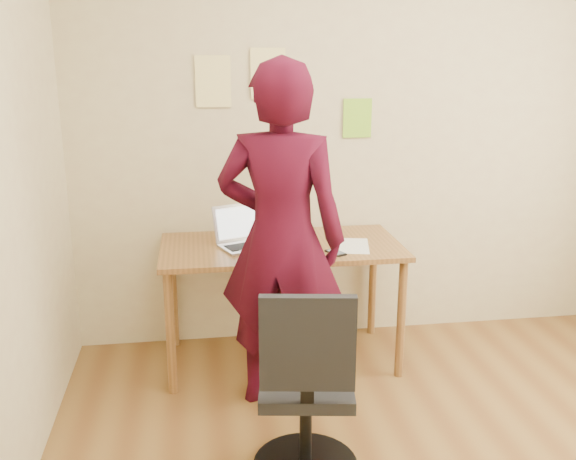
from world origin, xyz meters
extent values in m
cube|color=beige|center=(0.00, 1.77, 1.35)|extent=(3.50, 0.04, 2.70)
cube|color=brown|center=(-0.50, 1.38, 0.72)|extent=(1.40, 0.70, 0.03)
cylinder|color=brown|center=(-1.15, 1.08, 0.35)|extent=(0.05, 0.05, 0.71)
cylinder|color=brown|center=(0.15, 1.08, 0.35)|extent=(0.05, 0.05, 0.71)
cylinder|color=brown|center=(-1.15, 1.68, 0.35)|extent=(0.05, 0.05, 0.71)
cylinder|color=brown|center=(0.15, 1.68, 0.35)|extent=(0.05, 0.05, 0.71)
cube|color=silver|center=(-0.69, 1.35, 0.75)|extent=(0.37, 0.32, 0.01)
cube|color=black|center=(-0.69, 1.35, 0.76)|extent=(0.28, 0.20, 0.00)
cube|color=silver|center=(-0.74, 1.48, 0.86)|extent=(0.31, 0.17, 0.21)
cube|color=white|center=(-0.74, 1.48, 0.86)|extent=(0.27, 0.14, 0.17)
cube|color=white|center=(-0.11, 1.30, 0.74)|extent=(0.28, 0.35, 0.00)
cube|color=black|center=(-0.22, 1.17, 0.74)|extent=(0.11, 0.14, 0.01)
cube|color=#3F4C59|center=(-0.22, 1.17, 0.75)|extent=(0.09, 0.12, 0.00)
cube|color=#FFED98|center=(-0.86, 1.74, 1.66)|extent=(0.21, 0.00, 0.30)
cube|color=#FFED98|center=(-0.53, 1.74, 1.70)|extent=(0.21, 0.00, 0.30)
cube|color=#90DA31|center=(0.03, 1.74, 1.43)|extent=(0.18, 0.00, 0.24)
cube|color=black|center=(-0.54, 0.31, 0.42)|extent=(0.46, 0.46, 0.06)
cube|color=black|center=(-0.57, 0.12, 0.72)|extent=(0.39, 0.10, 0.40)
cube|color=black|center=(-0.57, 0.12, 0.51)|extent=(0.06, 0.04, 0.11)
cylinder|color=black|center=(-0.54, 0.31, 0.20)|extent=(0.06, 0.06, 0.40)
imported|color=#3D0819|center=(-0.56, 0.93, 0.91)|extent=(0.77, 0.62, 1.82)
camera|label=1|loc=(-0.98, -2.17, 1.84)|focal=40.00mm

